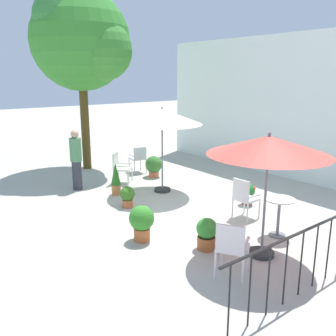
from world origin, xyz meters
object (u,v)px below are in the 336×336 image
Objects in this scene: potted_plant_2 at (154,165)px; standing_person at (76,159)px; patio_chair_3 at (244,196)px; potted_plant_4 at (141,221)px; potted_plant_5 at (207,233)px; potted_plant_0 at (116,178)px; patio_umbrella_0 at (269,147)px; patio_chair_2 at (232,245)px; patio_chair_1 at (138,157)px; patio_chair_0 at (120,166)px; shade_tree at (82,40)px; potted_plant_3 at (248,193)px; cafe_table_0 at (279,211)px; potted_plant_1 at (127,196)px; patio_umbrella_1 at (162,117)px.

potted_plant_2 is 2.51m from standing_person.
patio_chair_3 is 2.45m from potted_plant_4.
patio_chair_3 is 1.55× the size of potted_plant_5.
standing_person is at bearing -150.79° from potted_plant_0.
patio_umbrella_0 reaches higher than potted_plant_5.
patio_umbrella_0 is at bearing 36.88° from potted_plant_5.
patio_chair_2 is 1.41× the size of potted_plant_2.
patio_umbrella_0 reaches higher than patio_chair_1.
patio_chair_0 is 4.01m from potted_plant_4.
standing_person reaches higher than potted_plant_2.
shade_tree reaches higher than potted_plant_0.
potted_plant_3 is 3.19m from potted_plant_4.
patio_chair_0 reaches higher than potted_plant_5.
standing_person is (-1.08, -0.60, 0.41)m from potted_plant_0.
shade_tree is at bearing 169.78° from patio_chair_2.
patio_chair_0 is at bearing 176.21° from patio_umbrella_0.
patio_chair_2 is at bearing -80.74° from patio_umbrella_0.
potted_plant_5 is (4.61, -2.14, -0.05)m from potted_plant_2.
cafe_table_0 is 2.69m from potted_plant_4.
shade_tree is at bearing -174.14° from patio_chair_3.
standing_person reaches higher than potted_plant_1.
shade_tree is at bearing 171.55° from potted_plant_5.
shade_tree is 4.87m from potted_plant_0.
patio_chair_3 is 0.55× the size of standing_person.
potted_plant_5 is at bearing -8.45° from shade_tree.
shade_tree reaches higher than patio_umbrella_0.
patio_chair_1 is at bearing 166.68° from patio_umbrella_0.
patio_umbrella_0 is at bearing -11.99° from patio_umbrella_1.
potted_plant_4 is at bearing -6.46° from standing_person.
cafe_table_0 is 5.11m from potted_plant_2.
patio_chair_3 is at bearing 126.38° from patio_chair_2.
potted_plant_0 is 3.42m from potted_plant_3.
patio_chair_0 reaches higher than cafe_table_0.
cafe_table_0 is (7.30, 0.48, -3.64)m from shade_tree.
potted_plant_1 is 2.77m from potted_plant_5.
patio_chair_1 is (1.52, 1.02, -3.65)m from shade_tree.
shade_tree is 2.60× the size of patio_umbrella_0.
patio_chair_0 reaches higher than potted_plant_3.
patio_chair_2 is (6.27, -2.42, 0.03)m from patio_chair_1.
patio_umbrella_1 reaches higher than potted_plant_0.
potted_plant_5 is at bearing -11.54° from patio_chair_0.
shade_tree is 4.08m from standing_person.
shade_tree reaches higher than patio_chair_2.
patio_chair_3 is at bearing 22.99° from potted_plant_0.
patio_umbrella_0 is 2.50× the size of potted_plant_0.
shade_tree is 7.38× the size of cafe_table_0.
standing_person is (-0.25, -2.44, 0.50)m from potted_plant_2.
patio_umbrella_0 is 4.21× the size of potted_plant_1.
cafe_table_0 is 5.81m from patio_chair_1.
potted_plant_5 is (4.66, -0.95, -0.21)m from patio_chair_0.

